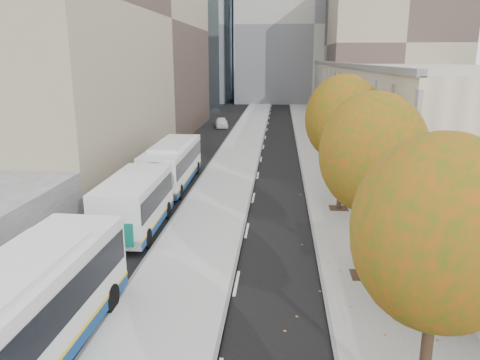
# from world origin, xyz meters

# --- Properties ---
(bus_platform) EXTENTS (4.25, 150.00, 0.15)m
(bus_platform) POSITION_xyz_m (-3.88, 35.00, 0.07)
(bus_platform) COLOR silver
(bus_platform) RESTS_ON ground
(sidewalk) EXTENTS (4.75, 150.00, 0.08)m
(sidewalk) POSITION_xyz_m (4.12, 35.00, 0.04)
(sidewalk) COLOR gray
(sidewalk) RESTS_ON ground
(building_tan) EXTENTS (18.00, 92.00, 8.00)m
(building_tan) POSITION_xyz_m (15.50, 64.00, 4.00)
(building_tan) COLOR tan
(building_tan) RESTS_ON ground
(building_midrise) EXTENTS (24.00, 46.00, 25.00)m
(building_midrise) POSITION_xyz_m (-22.50, 41.00, 12.50)
(building_midrise) COLOR gray
(building_midrise) RESTS_ON ground
(building_far_block) EXTENTS (30.00, 18.00, 30.00)m
(building_far_block) POSITION_xyz_m (6.00, 96.00, 15.00)
(building_far_block) COLOR #A29E94
(building_far_block) RESTS_ON ground
(bus_shelter) EXTENTS (1.90, 4.40, 2.53)m
(bus_shelter) POSITION_xyz_m (5.69, 10.96, 2.19)
(bus_shelter) COLOR #383A3F
(bus_shelter) RESTS_ON sidewalk
(tree_b) EXTENTS (4.00, 4.00, 6.97)m
(tree_b) POSITION_xyz_m (3.60, 5.00, 5.04)
(tree_b) COLOR black
(tree_b) RESTS_ON sidewalk
(tree_c) EXTENTS (4.20, 4.20, 7.28)m
(tree_c) POSITION_xyz_m (3.60, 13.00, 5.25)
(tree_c) COLOR black
(tree_c) RESTS_ON sidewalk
(tree_d) EXTENTS (4.40, 4.40, 7.60)m
(tree_d) POSITION_xyz_m (3.60, 22.00, 5.47)
(tree_d) COLOR black
(tree_d) RESTS_ON sidewalk
(bus_far) EXTENTS (2.80, 17.50, 2.91)m
(bus_far) POSITION_xyz_m (-7.52, 22.74, 1.59)
(bus_far) COLOR silver
(bus_far) RESTS_ON ground
(distant_car) EXTENTS (2.21, 4.10, 1.33)m
(distant_car) POSITION_xyz_m (-7.62, 55.32, 0.66)
(distant_car) COLOR white
(distant_car) RESTS_ON ground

